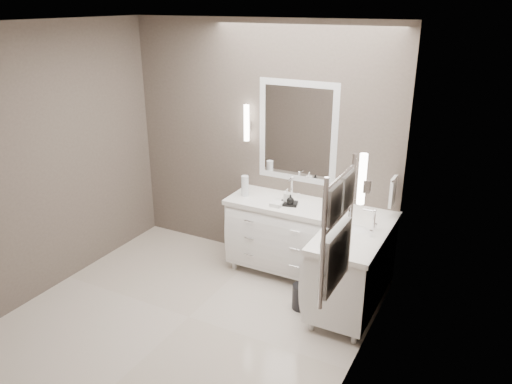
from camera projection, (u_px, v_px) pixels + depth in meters
The scene contains 21 objects.
floor at pixel (189, 317), 4.82m from camera, with size 3.20×3.00×0.01m, color beige.
ceiling at pixel (172, 22), 3.85m from camera, with size 3.20×3.00×0.01m, color white.
wall_back at pixel (260, 145), 5.58m from camera, with size 3.20×0.01×2.70m, color #564B44.
wall_front at pixel (39, 262), 3.09m from camera, with size 3.20×0.01×2.70m, color #564B44.
wall_left at pixel (51, 160), 5.03m from camera, with size 0.01×3.00×2.70m, color #564B44.
wall_right at pixel (361, 222), 3.64m from camera, with size 0.01×3.00×2.70m, color #564B44.
vanity_back at pixel (285, 232), 5.46m from camera, with size 1.24×0.59×0.97m.
vanity_right at pixel (353, 263), 4.82m from camera, with size 0.59×1.24×0.97m.
mirror_back at pixel (297, 132), 5.30m from camera, with size 0.90×0.02×1.10m.
mirror_right at pixel (389, 166), 4.24m from camera, with size 0.02×0.90×1.10m.
sconce_back at pixel (247, 124), 5.48m from camera, with size 0.06×0.06×0.40m.
sconce_right at pixel (362, 180), 3.77m from camera, with size 0.06×0.06×0.40m.
towel_bar_corner at pixel (393, 191), 4.88m from camera, with size 0.03×0.22×0.30m.
towel_ladder at pixel (337, 237), 3.32m from camera, with size 0.06×0.58×0.90m.
waste_bin at pixel (301, 297), 4.92m from camera, with size 0.18×0.18×0.26m, color black.
amenity_tray_back at pixel (289, 203), 5.24m from camera, with size 0.18×0.13×0.03m, color black.
amenity_tray_right at pixel (341, 242), 4.42m from camera, with size 0.11×0.15×0.02m, color black.
water_bottle at pixel (245, 186), 5.45m from camera, with size 0.08×0.08×0.23m, color silver.
soap_bottle_a at pixel (287, 195), 5.24m from camera, with size 0.06×0.06×0.14m, color white.
soap_bottle_b at pixel (290, 199), 5.18m from camera, with size 0.08×0.08×0.10m, color black.
soap_bottle_c at pixel (341, 233), 4.39m from camera, with size 0.06×0.06×0.15m, color white.
Camera 1 is at (2.46, -3.29, 2.87)m, focal length 35.00 mm.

